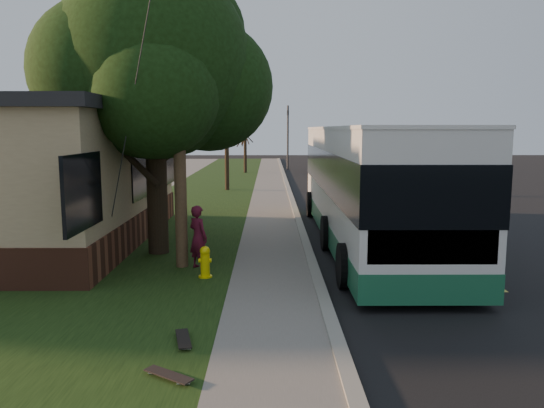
{
  "coord_description": "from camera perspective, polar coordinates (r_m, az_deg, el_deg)",
  "views": [
    {
      "loc": [
        -1.11,
        -12.01,
        3.5
      ],
      "look_at": [
        -1.03,
        2.08,
        1.5
      ],
      "focal_mm": 35.0,
      "sensor_mm": 36.0,
      "label": 1
    }
  ],
  "objects": [
    {
      "name": "skateboard_spare",
      "position": [
        7.82,
        -11.06,
        -17.62
      ],
      "size": [
        0.76,
        0.61,
        0.07
      ],
      "color": "black",
      "rests_on": "grass_verge"
    },
    {
      "name": "distant_car",
      "position": [
        44.0,
        5.44,
        4.34
      ],
      "size": [
        1.98,
        4.05,
        1.33
      ],
      "primitive_type": "imported",
      "rotation": [
        0.0,
        0.0,
        -0.11
      ],
      "color": "black",
      "rests_on": "ground"
    },
    {
      "name": "skateboarder",
      "position": [
        13.2,
        -7.95,
        -3.54
      ],
      "size": [
        0.68,
        0.67,
        1.58
      ],
      "primitive_type": "imported",
      "rotation": [
        0.0,
        0.0,
        2.39
      ],
      "color": "#4D0F21",
      "rests_on": "grass_verge"
    },
    {
      "name": "ground",
      "position": [
        12.55,
        4.81,
        -8.13
      ],
      "size": [
        120.0,
        120.0,
        0.0
      ],
      "primitive_type": "plane",
      "color": "black",
      "rests_on": "ground"
    },
    {
      "name": "dumpster",
      "position": [
        18.89,
        -22.08,
        -0.95
      ],
      "size": [
        1.59,
        1.27,
        1.38
      ],
      "color": "black",
      "rests_on": "building_lot"
    },
    {
      "name": "sidewalk",
      "position": [
        22.28,
        -0.02,
        -0.86
      ],
      "size": [
        2.0,
        80.0,
        0.08
      ],
      "primitive_type": "cube",
      "color": "slate",
      "rests_on": "ground"
    },
    {
      "name": "grass_verge",
      "position": [
        22.53,
        -8.96,
        -0.87
      ],
      "size": [
        5.0,
        80.0,
        0.07
      ],
      "primitive_type": "cube",
      "color": "black",
      "rests_on": "ground"
    },
    {
      "name": "road",
      "position": [
        22.86,
        12.61,
        -0.92
      ],
      "size": [
        8.0,
        80.0,
        0.01
      ],
      "primitive_type": "cube",
      "color": "black",
      "rests_on": "ground"
    },
    {
      "name": "bare_tree_far",
      "position": [
        42.08,
        -2.9,
        6.02
      ],
      "size": [
        1.38,
        1.21,
        4.03
      ],
      "color": "black",
      "rests_on": "grass_verge"
    },
    {
      "name": "leafy_tree",
      "position": [
        15.07,
        -12.42,
        14.25
      ],
      "size": [
        6.3,
        6.0,
        7.8
      ],
      "color": "black",
      "rests_on": "grass_verge"
    },
    {
      "name": "bare_tree_near",
      "position": [
        30.13,
        -4.88,
        5.48
      ],
      "size": [
        1.38,
        1.21,
        4.31
      ],
      "color": "black",
      "rests_on": "grass_verge"
    },
    {
      "name": "traffic_signal",
      "position": [
        46.04,
        1.71,
        7.65
      ],
      "size": [
        0.18,
        0.22,
        5.5
      ],
      "color": "#2D2D30",
      "rests_on": "ground"
    },
    {
      "name": "fire_hydrant",
      "position": [
        12.48,
        -7.21,
        -6.21
      ],
      "size": [
        0.32,
        0.32,
        0.74
      ],
      "color": "yellow",
      "rests_on": "grass_verge"
    },
    {
      "name": "transit_bus",
      "position": [
        16.55,
        10.32,
        2.41
      ],
      "size": [
        3.05,
        13.21,
        3.57
      ],
      "color": "silver",
      "rests_on": "ground"
    },
    {
      "name": "skateboard_main",
      "position": [
        8.96,
        -9.52,
        -14.13
      ],
      "size": [
        0.39,
        0.84,
        0.08
      ],
      "color": "black",
      "rests_on": "grass_verge"
    },
    {
      "name": "utility_pole",
      "position": [
        13.23,
        -10.12,
        12.86
      ],
      "size": [
        2.86,
        3.21,
        9.07
      ],
      "color": "#473321",
      "rests_on": "ground"
    },
    {
      "name": "curb",
      "position": [
        22.3,
        2.55,
        -0.81
      ],
      "size": [
        0.25,
        80.0,
        0.12
      ],
      "primitive_type": "cube",
      "color": "gray",
      "rests_on": "ground"
    }
  ]
}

